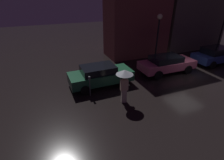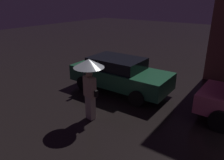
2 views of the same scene
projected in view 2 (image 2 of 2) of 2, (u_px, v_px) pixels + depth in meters
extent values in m
cube|color=#1E5638|center=(120.00, 76.00, 9.57)|extent=(4.43, 1.83, 0.69)
cube|color=black|center=(117.00, 63.00, 9.46)|extent=(2.31, 1.59, 0.46)
cylinder|color=black|center=(157.00, 84.00, 9.61)|extent=(0.62, 0.22, 0.62)
cylinder|color=black|center=(137.00, 99.00, 8.27)|extent=(0.62, 0.22, 0.62)
cylinder|color=black|center=(107.00, 73.00, 11.11)|extent=(0.62, 0.22, 0.62)
cylinder|color=black|center=(84.00, 83.00, 9.77)|extent=(0.62, 0.22, 0.62)
cylinder|color=black|center=(220.00, 121.00, 6.68)|extent=(0.71, 0.22, 0.71)
cube|color=beige|center=(90.00, 107.00, 7.39)|extent=(0.34, 0.26, 0.83)
cube|color=#D1B293|center=(90.00, 87.00, 7.12)|extent=(0.48, 0.29, 0.69)
sphere|color=tan|center=(89.00, 74.00, 6.95)|extent=(0.22, 0.22, 0.22)
cylinder|color=black|center=(89.00, 79.00, 7.02)|extent=(0.02, 0.02, 0.81)
cone|color=silver|center=(89.00, 63.00, 6.83)|extent=(0.99, 0.99, 0.27)
cube|color=black|center=(96.00, 93.00, 7.04)|extent=(0.18, 0.13, 0.22)
cylinder|color=#4C5154|center=(84.00, 80.00, 9.37)|extent=(0.06, 0.06, 1.12)
cube|color=#4C5154|center=(83.00, 65.00, 9.13)|extent=(0.12, 0.10, 0.22)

